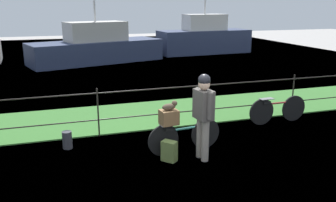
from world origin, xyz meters
TOP-DOWN VIEW (x-y plane):
  - ground_plane at (0.00, 0.00)m, footprint 60.00×60.00m
  - grass_strip at (0.00, 3.49)m, footprint 27.00×2.40m
  - harbor_water at (0.00, 11.85)m, footprint 30.00×30.00m
  - iron_fence at (0.00, 2.27)m, footprint 18.04×0.04m
  - bicycle_main at (0.26, 0.88)m, footprint 1.59×0.26m
  - wooden_crate at (-0.08, 0.83)m, footprint 0.37×0.31m
  - terrier_dog at (-0.05, 0.84)m, footprint 0.32×0.17m
  - cyclist_person at (0.48, 0.45)m, footprint 0.31×0.54m
  - backpack_on_paving at (-0.16, 0.55)m, footprint 0.32×0.33m
  - mooring_bollard at (-2.00, 1.77)m, footprint 0.20×0.20m
  - bicycle_parked at (3.13, 1.87)m, footprint 1.62×0.17m
  - moored_boat_near at (-0.09, 13.00)m, footprint 7.04×3.98m
  - moored_boat_mid at (6.59, 14.59)m, footprint 5.74×2.28m

SIDE VIEW (x-z plane):
  - ground_plane at x=0.00m, z-range 0.00..0.00m
  - harbor_water at x=0.00m, z-range 0.00..0.00m
  - grass_strip at x=0.00m, z-range 0.00..0.03m
  - mooring_bollard at x=-2.00m, z-range 0.00..0.37m
  - backpack_on_paving at x=-0.16m, z-range 0.00..0.40m
  - bicycle_main at x=0.26m, z-range 0.02..0.66m
  - bicycle_parked at x=3.13m, z-range 0.02..0.69m
  - iron_fence at x=0.00m, z-range 0.10..1.23m
  - moored_boat_near at x=-0.09m, z-range -1.06..2.60m
  - wooden_crate at x=-0.08m, z-range 0.64..0.93m
  - moored_boat_mid at x=6.59m, z-range -1.07..2.86m
  - cyclist_person at x=0.48m, z-range 0.16..1.84m
  - terrier_dog at x=-0.05m, z-range 0.92..1.10m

